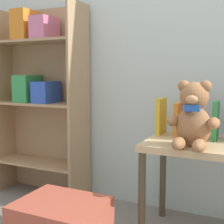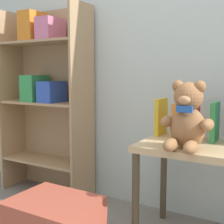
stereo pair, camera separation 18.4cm
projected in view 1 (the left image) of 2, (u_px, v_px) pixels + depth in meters
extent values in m
cube|color=silver|center=(184.00, 23.00, 2.00)|extent=(4.80, 0.06, 2.50)
cube|color=tan|center=(3.00, 102.00, 2.48)|extent=(0.02, 0.28, 1.41)
cube|color=tan|center=(79.00, 105.00, 2.18)|extent=(0.02, 0.28, 1.41)
cube|color=tan|center=(49.00, 102.00, 2.45)|extent=(0.73, 0.02, 1.41)
cube|color=tan|center=(40.00, 162.00, 2.38)|extent=(0.69, 0.26, 0.02)
cube|color=tan|center=(38.00, 103.00, 2.33)|extent=(0.69, 0.26, 0.02)
cube|color=tan|center=(37.00, 42.00, 2.27)|extent=(0.69, 0.26, 0.02)
cube|color=orange|center=(26.00, 26.00, 2.28)|extent=(0.13, 0.20, 0.22)
cube|color=#D17093|center=(45.00, 28.00, 2.21)|extent=(0.13, 0.20, 0.16)
cube|color=#33934C|center=(28.00, 89.00, 2.34)|extent=(0.13, 0.20, 0.20)
cube|color=#2D51B7|center=(46.00, 92.00, 2.27)|extent=(0.13, 0.20, 0.15)
cube|color=tan|center=(202.00, 145.00, 1.69)|extent=(0.60, 0.46, 0.04)
cylinder|color=#453A29|center=(142.00, 199.00, 1.66)|extent=(0.04, 0.04, 0.52)
cylinder|color=#453A29|center=(163.00, 177.00, 2.02)|extent=(0.04, 0.04, 0.52)
ellipsoid|color=#99663D|center=(193.00, 126.00, 1.58)|extent=(0.18, 0.13, 0.21)
sphere|color=#99663D|center=(194.00, 96.00, 1.56)|extent=(0.14, 0.14, 0.14)
sphere|color=#99663D|center=(184.00, 86.00, 1.57)|extent=(0.06, 0.06, 0.06)
sphere|color=#99663D|center=(206.00, 86.00, 1.53)|extent=(0.06, 0.06, 0.06)
ellipsoid|color=tan|center=(192.00, 99.00, 1.50)|extent=(0.06, 0.04, 0.04)
ellipsoid|color=#99663D|center=(173.00, 121.00, 1.60)|extent=(0.06, 0.11, 0.06)
ellipsoid|color=#99663D|center=(214.00, 123.00, 1.51)|extent=(0.06, 0.11, 0.06)
ellipsoid|color=#99663D|center=(179.00, 144.00, 1.51)|extent=(0.06, 0.12, 0.06)
ellipsoid|color=#99663D|center=(199.00, 146.00, 1.47)|extent=(0.06, 0.12, 0.06)
cube|color=#2356B2|center=(192.00, 108.00, 1.51)|extent=(0.08, 0.02, 0.03)
cube|color=gold|center=(161.00, 116.00, 1.91)|extent=(0.03, 0.15, 0.22)
cube|color=orange|center=(178.00, 119.00, 1.85)|extent=(0.03, 0.13, 0.20)
cube|color=red|center=(196.00, 120.00, 1.81)|extent=(0.02, 0.12, 0.21)
cube|color=#33934C|center=(216.00, 120.00, 1.75)|extent=(0.03, 0.15, 0.22)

